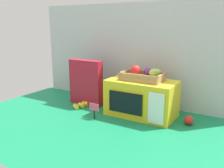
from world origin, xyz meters
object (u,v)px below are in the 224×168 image
(loose_toy_banana, at_px, (81,105))
(loose_toy_apple, at_px, (189,120))
(toy_microwave, at_px, (141,98))
(cookie_set_box, at_px, (86,82))
(price_sign, at_px, (94,109))
(food_groups_crate, at_px, (143,76))

(loose_toy_banana, bearing_deg, loose_toy_apple, 6.47)
(toy_microwave, relative_size, cookie_set_box, 1.32)
(loose_toy_banana, xyz_separation_m, loose_toy_apple, (0.75, 0.08, 0.01))
(toy_microwave, relative_size, loose_toy_apple, 7.80)
(toy_microwave, bearing_deg, loose_toy_apple, 1.10)
(toy_microwave, distance_m, cookie_set_box, 0.45)
(price_sign, relative_size, loose_toy_apple, 1.78)
(price_sign, xyz_separation_m, loose_toy_apple, (0.54, 0.21, -0.04))
(toy_microwave, height_order, loose_toy_apple, toy_microwave)
(cookie_set_box, bearing_deg, price_sign, -44.19)
(toy_microwave, height_order, price_sign, toy_microwave)
(toy_microwave, xyz_separation_m, price_sign, (-0.23, -0.21, -0.05))
(toy_microwave, distance_m, loose_toy_apple, 0.32)
(food_groups_crate, bearing_deg, loose_toy_banana, -167.65)
(loose_toy_apple, bearing_deg, food_groups_crate, 178.04)
(food_groups_crate, bearing_deg, cookie_set_box, -178.96)
(food_groups_crate, relative_size, loose_toy_banana, 2.06)
(toy_microwave, relative_size, food_groups_crate, 1.65)
(toy_microwave, bearing_deg, cookie_set_box, 178.93)
(loose_toy_banana, bearing_deg, price_sign, -31.65)
(toy_microwave, relative_size, loose_toy_banana, 3.39)
(food_groups_crate, distance_m, loose_toy_apple, 0.39)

